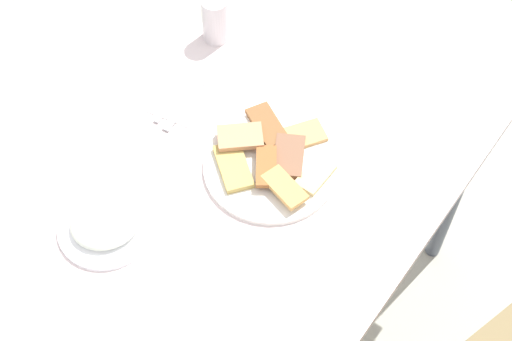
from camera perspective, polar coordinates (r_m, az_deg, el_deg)
ground_plane at (r=2.28m, az=-0.56°, el=-10.93°), size 6.00×6.00×0.00m
dining_table at (r=1.73m, az=-0.73°, el=-2.58°), size 1.15×0.78×0.71m
pide_platter at (r=1.68m, az=1.12°, el=0.66°), size 0.31×0.30×0.04m
salad_plate_greens at (r=1.62m, az=-11.21°, el=-3.94°), size 0.20×0.20×0.05m
soda_can at (r=1.90m, az=-3.05°, el=11.22°), size 0.09×0.09×0.12m
paper_napkin at (r=1.81m, az=-5.78°, el=5.16°), size 0.14×0.14×0.00m
fork at (r=1.81m, az=-6.23°, el=5.50°), size 0.16×0.04×0.00m
spoon at (r=1.80m, az=-5.34°, el=4.99°), size 0.18×0.04×0.00m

